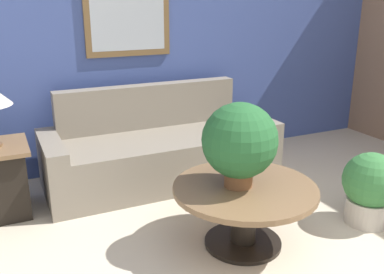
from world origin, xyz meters
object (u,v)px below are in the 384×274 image
potted_plant_floor (370,187)px  potted_plant_on_table (240,142)px  couch_main (161,151)px  coffee_table (244,202)px

potted_plant_floor → potted_plant_on_table: bearing=171.2°
couch_main → potted_plant_on_table: bearing=-87.2°
couch_main → coffee_table: size_ratio=2.18×
couch_main → potted_plant_floor: (1.19, -1.54, 0.02)m
potted_plant_floor → coffee_table: bearing=172.3°
potted_plant_on_table → couch_main: bearing=92.8°
couch_main → coffee_table: 1.40m
coffee_table → potted_plant_floor: bearing=-7.7°
coffee_table → potted_plant_on_table: size_ratio=1.71×
coffee_table → potted_plant_on_table: 0.46m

